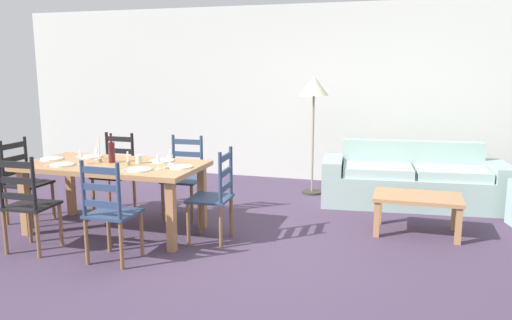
# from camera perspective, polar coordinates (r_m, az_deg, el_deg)

# --- Properties ---
(ground_plane) EXTENTS (9.60, 9.60, 0.02)m
(ground_plane) POSITION_cam_1_polar(r_m,az_deg,el_deg) (5.08, -3.55, -9.89)
(ground_plane) COLOR #46364E
(wall_far) EXTENTS (9.60, 0.16, 2.70)m
(wall_far) POSITION_cam_1_polar(r_m,az_deg,el_deg) (7.94, 4.67, 7.54)
(wall_far) COLOR silver
(wall_far) RESTS_ON ground_plane
(dining_table) EXTENTS (1.90, 0.96, 0.75)m
(dining_table) POSITION_cam_1_polar(r_m,az_deg,el_deg) (5.55, -15.87, -1.26)
(dining_table) COLOR #AC794C
(dining_table) RESTS_ON ground_plane
(dining_chair_near_left) EXTENTS (0.44, 0.42, 0.96)m
(dining_chair_near_left) POSITION_cam_1_polar(r_m,az_deg,el_deg) (5.25, -24.55, -4.56)
(dining_chair_near_left) COLOR black
(dining_chair_near_left) RESTS_ON ground_plane
(dining_chair_near_right) EXTENTS (0.43, 0.41, 0.96)m
(dining_chair_near_right) POSITION_cam_1_polar(r_m,az_deg,el_deg) (4.71, -16.29, -5.68)
(dining_chair_near_right) COLOR navy
(dining_chair_near_right) RESTS_ON ground_plane
(dining_chair_far_left) EXTENTS (0.42, 0.40, 0.96)m
(dining_chair_far_left) POSITION_cam_1_polar(r_m,az_deg,el_deg) (6.41, -15.68, -1.39)
(dining_chair_far_left) COLOR black
(dining_chair_far_left) RESTS_ON ground_plane
(dining_chair_far_right) EXTENTS (0.43, 0.41, 0.96)m
(dining_chair_far_right) POSITION_cam_1_polar(r_m,az_deg,el_deg) (6.00, -8.18, -1.90)
(dining_chair_far_right) COLOR navy
(dining_chair_far_right) RESTS_ON ground_plane
(dining_chair_head_west) EXTENTS (0.41, 0.43, 0.96)m
(dining_chair_head_west) POSITION_cam_1_polar(r_m,az_deg,el_deg) (6.31, -24.84, -2.17)
(dining_chair_head_west) COLOR black
(dining_chair_head_west) RESTS_ON ground_plane
(dining_chair_head_east) EXTENTS (0.42, 0.44, 0.96)m
(dining_chair_head_east) POSITION_cam_1_polar(r_m,az_deg,el_deg) (5.09, -4.70, -4.09)
(dining_chair_head_east) COLOR navy
(dining_chair_head_east) RESTS_ON ground_plane
(dinner_plate_near_left) EXTENTS (0.24, 0.24, 0.02)m
(dinner_plate_near_left) POSITION_cam_1_polar(r_m,az_deg,el_deg) (5.59, -21.19, -0.49)
(dinner_plate_near_left) COLOR white
(dinner_plate_near_left) RESTS_ON dining_table
(fork_near_left) EXTENTS (0.02, 0.17, 0.01)m
(fork_near_left) POSITION_cam_1_polar(r_m,az_deg,el_deg) (5.68, -22.38, -0.46)
(fork_near_left) COLOR silver
(fork_near_left) RESTS_ON dining_table
(dinner_plate_near_right) EXTENTS (0.24, 0.24, 0.02)m
(dinner_plate_near_right) POSITION_cam_1_polar(r_m,az_deg,el_deg) (5.09, -13.15, -1.07)
(dinner_plate_near_right) COLOR white
(dinner_plate_near_right) RESTS_ON dining_table
(fork_near_right) EXTENTS (0.02, 0.17, 0.01)m
(fork_near_right) POSITION_cam_1_polar(r_m,az_deg,el_deg) (5.17, -14.59, -1.03)
(fork_near_right) COLOR silver
(fork_near_right) RESTS_ON dining_table
(dinner_plate_far_left) EXTENTS (0.24, 0.24, 0.02)m
(dinner_plate_far_left) POSITION_cam_1_polar(r_m,az_deg,el_deg) (5.98, -18.27, 0.38)
(dinner_plate_far_left) COLOR white
(dinner_plate_far_left) RESTS_ON dining_table
(fork_far_left) EXTENTS (0.03, 0.17, 0.01)m
(fork_far_left) POSITION_cam_1_polar(r_m,az_deg,el_deg) (6.07, -19.43, 0.39)
(fork_far_left) COLOR silver
(fork_far_left) RESTS_ON dining_table
(dinner_plate_far_right) EXTENTS (0.24, 0.24, 0.02)m
(dinner_plate_far_right) POSITION_cam_1_polar(r_m,az_deg,el_deg) (5.52, -10.59, -0.08)
(dinner_plate_far_right) COLOR white
(dinner_plate_far_right) RESTS_ON dining_table
(fork_far_right) EXTENTS (0.02, 0.17, 0.01)m
(fork_far_right) POSITION_cam_1_polar(r_m,az_deg,el_deg) (5.59, -11.95, -0.06)
(fork_far_right) COLOR silver
(fork_far_right) RESTS_ON dining_table
(dinner_plate_head_west) EXTENTS (0.24, 0.24, 0.02)m
(dinner_plate_head_west) POSITION_cam_1_polar(r_m,az_deg,el_deg) (5.99, -22.23, 0.12)
(dinner_plate_head_west) COLOR white
(dinner_plate_head_west) RESTS_ON dining_table
(fork_head_west) EXTENTS (0.02, 0.17, 0.01)m
(fork_head_west) POSITION_cam_1_polar(r_m,az_deg,el_deg) (6.08, -23.33, 0.14)
(fork_head_west) COLOR silver
(fork_head_west) RESTS_ON dining_table
(dinner_plate_head_east) EXTENTS (0.24, 0.24, 0.02)m
(dinner_plate_head_east) POSITION_cam_1_polar(r_m,az_deg,el_deg) (5.16, -8.59, -0.77)
(dinner_plate_head_east) COLOR white
(dinner_plate_head_east) RESTS_ON dining_table
(fork_head_east) EXTENTS (0.02, 0.17, 0.01)m
(fork_head_east) POSITION_cam_1_polar(r_m,az_deg,el_deg) (5.22, -10.08, -0.74)
(fork_head_east) COLOR silver
(fork_head_east) RESTS_ON dining_table
(wine_bottle) EXTENTS (0.07, 0.07, 0.32)m
(wine_bottle) POSITION_cam_1_polar(r_m,az_deg,el_deg) (5.57, -16.11, 0.92)
(wine_bottle) COLOR #471919
(wine_bottle) RESTS_ON dining_table
(wine_glass_near_left) EXTENTS (0.06, 0.06, 0.16)m
(wine_glass_near_left) POSITION_cam_1_polar(r_m,az_deg,el_deg) (5.57, -19.35, 0.65)
(wine_glass_near_left) COLOR white
(wine_glass_near_left) RESTS_ON dining_table
(wine_glass_near_right) EXTENTS (0.06, 0.06, 0.16)m
(wine_glass_near_right) POSITION_cam_1_polar(r_m,az_deg,el_deg) (5.09, -11.11, 0.17)
(wine_glass_near_right) COLOR white
(wine_glass_near_right) RESTS_ON dining_table
(wine_glass_far_left) EXTENTS (0.06, 0.06, 0.16)m
(wine_glass_far_left) POSITION_cam_1_polar(r_m,az_deg,el_deg) (5.81, -17.67, 1.13)
(wine_glass_far_left) COLOR white
(wine_glass_far_left) RESTS_ON dining_table
(wine_glass_far_right) EXTENTS (0.06, 0.06, 0.16)m
(wine_glass_far_right) POSITION_cam_1_polar(r_m,az_deg,el_deg) (5.35, -9.74, 0.71)
(wine_glass_far_right) COLOR white
(wine_glass_far_right) RESTS_ON dining_table
(coffee_cup_primary) EXTENTS (0.07, 0.07, 0.09)m
(coffee_cup_primary) POSITION_cam_1_polar(r_m,az_deg,el_deg) (5.47, -13.18, 0.10)
(coffee_cup_primary) COLOR beige
(coffee_cup_primary) RESTS_ON dining_table
(candle_tall) EXTENTS (0.05, 0.05, 0.28)m
(candle_tall) POSITION_cam_1_polar(r_m,az_deg,el_deg) (5.63, -17.39, 0.56)
(candle_tall) COLOR #998C66
(candle_tall) RESTS_ON dining_table
(candle_short) EXTENTS (0.05, 0.05, 0.15)m
(candle_short) POSITION_cam_1_polar(r_m,az_deg,el_deg) (5.39, -14.37, -0.18)
(candle_short) COLOR #998C66
(candle_short) RESTS_ON dining_table
(couch) EXTENTS (2.35, 1.02, 0.80)m
(couch) POSITION_cam_1_polar(r_m,az_deg,el_deg) (6.80, 17.33, -2.42)
(couch) COLOR #97B3A9
(couch) RESTS_ON ground_plane
(coffee_table) EXTENTS (0.90, 0.56, 0.42)m
(coffee_table) POSITION_cam_1_polar(r_m,az_deg,el_deg) (5.61, 17.88, -4.49)
(coffee_table) COLOR #AC794C
(coffee_table) RESTS_ON ground_plane
(standing_lamp) EXTENTS (0.40, 0.40, 1.64)m
(standing_lamp) POSITION_cam_1_polar(r_m,az_deg,el_deg) (6.94, 6.60, 7.58)
(standing_lamp) COLOR #332D28
(standing_lamp) RESTS_ON ground_plane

